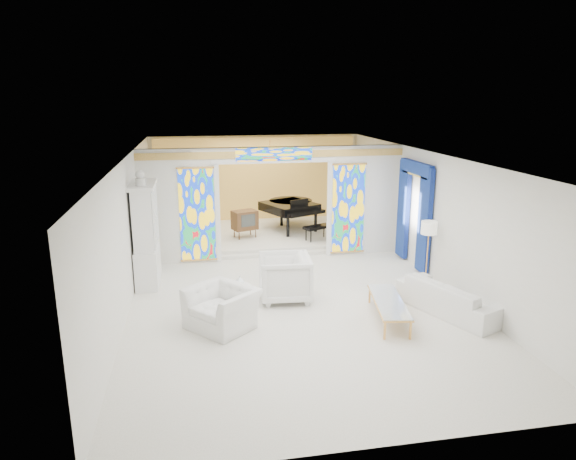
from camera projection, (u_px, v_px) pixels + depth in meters
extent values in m
plane|color=white|center=(287.00, 282.00, 12.15)|extent=(12.00, 12.00, 0.00)
cube|color=white|center=(287.00, 155.00, 11.38)|extent=(7.00, 12.00, 0.02)
cube|color=silver|center=(256.00, 180.00, 17.47)|extent=(7.00, 0.02, 3.00)
cube|color=silver|center=(378.00, 339.00, 6.06)|extent=(7.00, 0.02, 3.00)
cube|color=silver|center=(129.00, 228.00, 11.16)|extent=(0.02, 12.00, 3.00)
cube|color=silver|center=(430.00, 215.00, 12.37)|extent=(0.02, 12.00, 3.00)
cube|color=silver|center=(178.00, 207.00, 13.23)|extent=(2.00, 0.18, 3.00)
cube|color=silver|center=(364.00, 200.00, 14.10)|extent=(2.00, 0.18, 3.00)
cube|color=silver|center=(274.00, 155.00, 13.34)|extent=(3.00, 0.18, 0.40)
cube|color=white|center=(218.00, 214.00, 13.36)|extent=(0.12, 0.06, 2.60)
cube|color=white|center=(329.00, 209.00, 13.88)|extent=(0.12, 0.06, 2.60)
cube|color=white|center=(274.00, 161.00, 13.28)|extent=(3.24, 0.06, 0.12)
cube|color=#E2AE55|center=(274.00, 154.00, 13.24)|extent=(7.00, 0.05, 0.18)
cube|color=gold|center=(197.00, 215.00, 13.26)|extent=(0.90, 0.04, 2.40)
cube|color=gold|center=(348.00, 209.00, 13.97)|extent=(0.90, 0.04, 2.40)
cube|color=gold|center=(274.00, 154.00, 13.23)|extent=(2.00, 0.04, 0.34)
cube|color=white|center=(264.00, 234.00, 16.02)|extent=(6.80, 3.80, 0.18)
cube|color=gold|center=(256.00, 181.00, 17.36)|extent=(6.70, 0.10, 2.90)
cylinder|color=#DD9E4D|center=(270.00, 155.00, 15.34)|extent=(0.48, 0.48, 0.30)
cube|color=navy|center=(425.00, 221.00, 12.44)|extent=(0.12, 0.55, 2.60)
cube|color=navy|center=(404.00, 209.00, 13.68)|extent=(0.12, 0.55, 2.60)
cube|color=navy|center=(417.00, 168.00, 12.75)|extent=(0.14, 1.70, 0.30)
cube|color=#EAC752|center=(416.00, 174.00, 12.80)|extent=(0.12, 1.50, 0.06)
cube|color=white|center=(148.00, 264.00, 12.04)|extent=(0.50, 1.40, 0.90)
cube|color=white|center=(145.00, 217.00, 11.75)|extent=(0.44, 1.30, 1.40)
cube|color=white|center=(155.00, 216.00, 11.79)|extent=(0.01, 1.20, 1.30)
cube|color=white|center=(142.00, 185.00, 11.56)|extent=(0.56, 1.46, 0.08)
cylinder|color=silver|center=(140.00, 182.00, 11.20)|extent=(0.22, 0.22, 0.16)
sphere|color=silver|center=(140.00, 175.00, 11.16)|extent=(0.20, 0.20, 0.20)
imported|color=white|center=(222.00, 308.00, 9.72)|extent=(1.57, 1.59, 0.78)
imported|color=white|center=(285.00, 278.00, 11.03)|extent=(1.17, 1.14, 0.99)
imported|color=silver|center=(450.00, 297.00, 10.40)|extent=(1.68, 2.43, 0.66)
cylinder|color=white|center=(240.00, 286.00, 10.46)|extent=(0.56, 0.56, 0.03)
cylinder|color=white|center=(240.00, 298.00, 10.53)|extent=(0.09, 0.09, 0.51)
cylinder|color=white|center=(241.00, 309.00, 10.59)|extent=(0.37, 0.37, 0.03)
imported|color=silver|center=(240.00, 281.00, 10.43)|extent=(0.20, 0.20, 0.20)
cube|color=white|center=(389.00, 301.00, 10.04)|extent=(0.84, 1.86, 0.04)
cube|color=#DD9E4D|center=(389.00, 302.00, 10.04)|extent=(0.87, 1.89, 0.03)
cube|color=#DD9E4D|center=(385.00, 330.00, 9.26)|extent=(0.04, 0.04, 0.37)
cube|color=#DD9E4D|center=(410.00, 330.00, 9.27)|extent=(0.04, 0.04, 0.37)
cube|color=#DD9E4D|center=(370.00, 295.00, 10.91)|extent=(0.04, 0.04, 0.37)
cube|color=#DD9E4D|center=(391.00, 295.00, 10.92)|extent=(0.04, 0.04, 0.37)
cylinder|color=#DD9E4D|center=(425.00, 282.00, 12.11)|extent=(0.34, 0.34, 0.03)
cylinder|color=#DD9E4D|center=(427.00, 255.00, 11.94)|extent=(0.04, 0.04, 1.37)
cylinder|color=silver|center=(429.00, 228.00, 11.77)|extent=(0.48, 0.48, 0.29)
cube|color=black|center=(289.00, 207.00, 16.05)|extent=(1.88, 1.93, 0.27)
cylinder|color=black|center=(291.00, 204.00, 16.47)|extent=(1.83, 1.83, 0.27)
cube|color=black|center=(306.00, 213.00, 15.38)|extent=(1.29, 0.80, 0.10)
cube|color=silver|center=(307.00, 213.00, 15.31)|extent=(1.13, 0.59, 0.03)
cube|color=black|center=(299.00, 203.00, 15.58)|extent=(0.62, 0.31, 0.24)
cube|color=black|center=(318.00, 227.00, 15.00)|extent=(0.92, 0.67, 0.08)
cylinder|color=black|center=(288.00, 227.00, 15.33)|extent=(0.13, 0.13, 0.59)
cylinder|color=black|center=(316.00, 222.00, 15.92)|extent=(0.13, 0.13, 0.59)
cylinder|color=black|center=(281.00, 217.00, 16.66)|extent=(0.13, 0.13, 0.59)
cube|color=brown|center=(245.00, 220.00, 15.22)|extent=(0.82, 0.69, 0.56)
cube|color=#343937|center=(248.00, 220.00, 15.01)|extent=(0.43, 0.18, 0.36)
cone|color=brown|center=(239.00, 236.00, 15.04)|extent=(0.05, 0.05, 0.25)
cone|color=brown|center=(256.00, 233.00, 15.31)|extent=(0.05, 0.05, 0.25)
cone|color=brown|center=(234.00, 233.00, 15.33)|extent=(0.05, 0.05, 0.25)
cone|color=brown|center=(251.00, 231.00, 15.59)|extent=(0.05, 0.05, 0.25)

